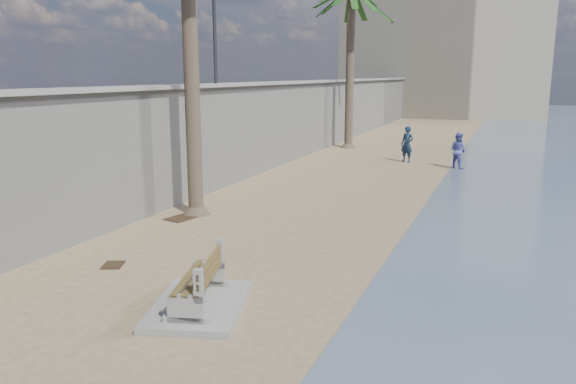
# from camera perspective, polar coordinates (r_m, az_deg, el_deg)

# --- Properties ---
(seawall) EXTENTS (0.45, 70.00, 3.50)m
(seawall) POSITION_cam_1_polar(r_m,az_deg,el_deg) (26.81, 0.93, 7.25)
(seawall) COLOR gray
(seawall) RESTS_ON ground_plane
(wall_cap) EXTENTS (0.80, 70.00, 0.12)m
(wall_cap) POSITION_cam_1_polar(r_m,az_deg,el_deg) (26.72, 0.95, 11.10)
(wall_cap) COLOR gray
(wall_cap) RESTS_ON seawall
(end_building) EXTENTS (18.00, 12.00, 14.00)m
(end_building) POSITION_cam_1_polar(r_m,az_deg,el_deg) (57.41, 15.90, 14.53)
(end_building) COLOR #B7AA93
(end_building) RESTS_ON ground_plane
(bench_far) EXTENTS (2.02, 2.49, 0.90)m
(bench_far) POSITION_cam_1_polar(r_m,az_deg,el_deg) (9.72, -9.10, -9.49)
(bench_far) COLOR gray
(bench_far) RESTS_ON ground_plane
(person_a) EXTENTS (0.79, 0.67, 1.87)m
(person_a) POSITION_cam_1_polar(r_m,az_deg,el_deg) (25.94, 12.01, 5.03)
(person_a) COLOR #15253B
(person_a) RESTS_ON ground_plane
(person_b) EXTENTS (1.02, 0.95, 1.68)m
(person_b) POSITION_cam_1_polar(r_m,az_deg,el_deg) (24.77, 16.89, 4.24)
(person_b) COLOR #5159A9
(person_b) RESTS_ON ground_plane
(debris_c) EXTENTS (0.75, 0.87, 0.03)m
(debris_c) POSITION_cam_1_polar(r_m,az_deg,el_deg) (15.79, -10.86, -2.63)
(debris_c) COLOR #382616
(debris_c) RESTS_ON ground_plane
(debris_d) EXTENTS (0.55, 0.61, 0.03)m
(debris_d) POSITION_cam_1_polar(r_m,az_deg,el_deg) (12.35, -17.35, -7.09)
(debris_d) COLOR #382616
(debris_d) RESTS_ON ground_plane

